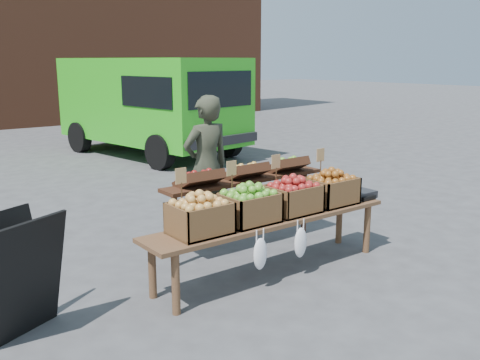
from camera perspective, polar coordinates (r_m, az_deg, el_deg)
ground at (r=5.07m, az=-8.78°, el=-11.39°), size 80.00×80.00×0.00m
delivery_van at (r=11.95m, az=-9.51°, el=7.67°), size 2.86×4.96×2.10m
vendor at (r=6.32m, az=-3.59°, el=1.50°), size 0.62×0.41×1.67m
chalkboard_sign at (r=4.41m, az=-22.57°, el=-9.32°), size 0.71×0.58×0.95m
back_table at (r=5.88m, az=0.58°, el=-2.45°), size 2.10×0.44×1.04m
display_bench at (r=5.28m, az=3.33°, el=-6.95°), size 2.70×0.56×0.57m
crate_golden_apples at (r=4.67m, az=-4.31°, el=-4.10°), size 0.50×0.40×0.28m
crate_russet_pears at (r=4.98m, az=0.99°, el=-3.00°), size 0.50×0.40×0.28m
crate_red_apples at (r=5.33m, az=5.63°, el=-2.01°), size 0.50×0.40×0.28m
crate_green_apples at (r=5.71m, az=9.67°, el=-1.14°), size 0.50×0.40×0.28m
weighing_scale at (r=6.04m, az=12.39°, el=-1.46°), size 0.34×0.30×0.08m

